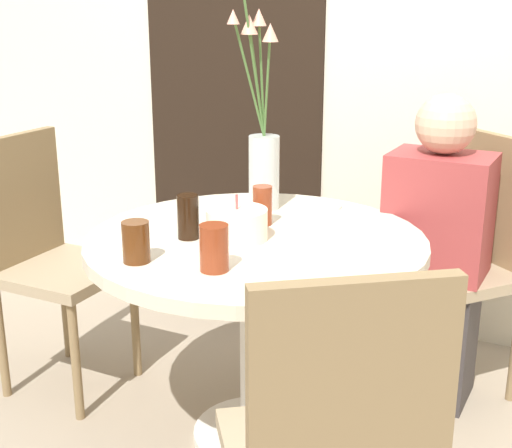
{
  "coord_description": "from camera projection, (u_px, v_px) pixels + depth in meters",
  "views": [
    {
      "loc": [
        0.95,
        -1.81,
        1.38
      ],
      "look_at": [
        0.0,
        0.0,
        0.74
      ],
      "focal_mm": 50.0,
      "sensor_mm": 36.0,
      "label": 1
    }
  ],
  "objects": [
    {
      "name": "birthday_cake",
      "position": [
        237.0,
        224.0,
        2.12
      ],
      "size": [
        0.18,
        0.18,
        0.14
      ],
      "color": "white",
      "rests_on": "dining_table"
    },
    {
      "name": "chair_far_back",
      "position": [
        46.0,
        247.0,
        2.56
      ],
      "size": [
        0.41,
        0.41,
        0.94
      ],
      "rotation": [
        0.0,
        0.0,
        1.59
      ],
      "color": "#9E896B",
      "rests_on": "ground_plane"
    },
    {
      "name": "person_boy",
      "position": [
        435.0,
        261.0,
        2.48
      ],
      "size": [
        0.34,
        0.24,
        1.1
      ],
      "color": "#383333",
      "rests_on": "ground_plane"
    },
    {
      "name": "doorway_panel",
      "position": [
        232.0,
        83.0,
        3.26
      ],
      "size": [
        0.9,
        0.01,
        2.05
      ],
      "color": "black",
      "rests_on": "ground_plane"
    },
    {
      "name": "ground_plane",
      "position": [
        256.0,
        437.0,
        2.36
      ],
      "size": [
        16.0,
        16.0,
        0.0
      ],
      "primitive_type": "plane",
      "color": "gray"
    },
    {
      "name": "drink_glass_3",
      "position": [
        214.0,
        248.0,
        1.87
      ],
      "size": [
        0.08,
        0.08,
        0.13
      ],
      "color": "maroon",
      "rests_on": "dining_table"
    },
    {
      "name": "drink_glass_0",
      "position": [
        188.0,
        217.0,
        2.12
      ],
      "size": [
        0.06,
        0.06,
        0.13
      ],
      "color": "black",
      "rests_on": "dining_table"
    },
    {
      "name": "side_plate",
      "position": [
        318.0,
        205.0,
        2.46
      ],
      "size": [
        0.16,
        0.16,
        0.01
      ],
      "color": "white",
      "rests_on": "dining_table"
    },
    {
      "name": "dining_table",
      "position": [
        256.0,
        275.0,
        2.19
      ],
      "size": [
        1.03,
        1.03,
        0.7
      ],
      "color": "beige",
      "rests_on": "ground_plane"
    },
    {
      "name": "chair_near_front",
      "position": [
        471.0,
        249.0,
        2.54
      ],
      "size": [
        0.56,
        0.56,
        0.94
      ],
      "rotation": [
        0.0,
        0.0,
        -0.66
      ],
      "color": "#9E896B",
      "rests_on": "ground_plane"
    },
    {
      "name": "flower_vase",
      "position": [
        262.0,
        145.0,
        2.37
      ],
      "size": [
        0.15,
        0.2,
        0.77
      ],
      "color": "silver",
      "rests_on": "dining_table"
    },
    {
      "name": "drink_glass_2",
      "position": [
        262.0,
        205.0,
        2.25
      ],
      "size": [
        0.06,
        0.06,
        0.13
      ],
      "color": "maroon",
      "rests_on": "dining_table"
    },
    {
      "name": "wall_back",
      "position": [
        381.0,
        22.0,
        2.9
      ],
      "size": [
        8.0,
        0.05,
        2.6
      ],
      "color": "beige",
      "rests_on": "ground_plane"
    },
    {
      "name": "drink_glass_1",
      "position": [
        136.0,
        242.0,
        1.93
      ],
      "size": [
        0.08,
        0.08,
        0.11
      ],
      "color": "#51280F",
      "rests_on": "dining_table"
    }
  ]
}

